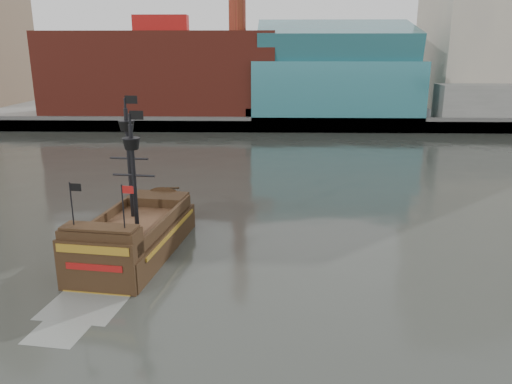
{
  "coord_description": "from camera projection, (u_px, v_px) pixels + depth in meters",
  "views": [
    {
      "loc": [
        -1.78,
        -24.22,
        14.09
      ],
      "look_at": [
        -2.75,
        10.74,
        4.0
      ],
      "focal_mm": 35.0,
      "sensor_mm": 36.0,
      "label": 1
    }
  ],
  "objects": [
    {
      "name": "ground",
      "position": [
        301.0,
        318.0,
        27.12
      ],
      "size": [
        400.0,
        400.0,
        0.0
      ],
      "primitive_type": "plane",
      "color": "#2D2F29",
      "rests_on": "ground"
    },
    {
      "name": "pirate_ship",
      "position": [
        135.0,
        240.0,
        35.17
      ],
      "size": [
        6.75,
        16.24,
        11.79
      ],
      "rotation": [
        0.0,
        0.0,
        -0.14
      ],
      "color": "black",
      "rests_on": "ground"
    },
    {
      "name": "promenade_far",
      "position": [
        278.0,
        107.0,
        115.2
      ],
      "size": [
        220.0,
        60.0,
        2.0
      ],
      "primitive_type": "cube",
      "color": "slate",
      "rests_on": "ground"
    },
    {
      "name": "seawall",
      "position": [
        280.0,
        125.0,
        86.79
      ],
      "size": [
        220.0,
        1.0,
        2.6
      ],
      "primitive_type": "cube",
      "color": "#4C4C49",
      "rests_on": "ground"
    }
  ]
}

